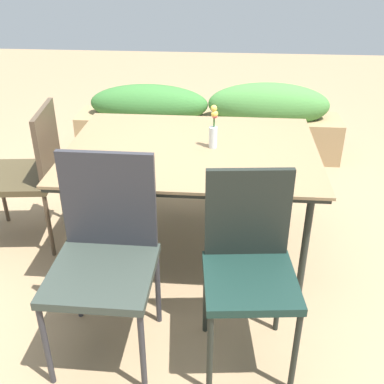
% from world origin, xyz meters
% --- Properties ---
extents(ground_plane, '(12.00, 12.00, 0.00)m').
position_xyz_m(ground_plane, '(0.00, 0.00, 0.00)').
color(ground_plane, '#9E7F5B').
extents(dining_table, '(1.51, 1.13, 0.72)m').
position_xyz_m(dining_table, '(0.04, 0.03, 0.67)').
color(dining_table, '#8C704C').
rests_on(dining_table, ground).
extents(chair_near_right, '(0.46, 0.46, 0.95)m').
position_xyz_m(chair_near_right, '(0.37, -0.84, 0.55)').
color(chair_near_right, '#152E28').
rests_on(chair_near_right, ground).
extents(chair_end_left, '(0.52, 0.52, 0.93)m').
position_xyz_m(chair_end_left, '(-1.02, 0.04, 0.53)').
color(chair_end_left, '#463B25').
rests_on(chair_end_left, ground).
extents(chair_near_left, '(0.48, 0.48, 0.99)m').
position_xyz_m(chair_near_left, '(-0.30, -0.83, 0.56)').
color(chair_near_left, '#313B34').
rests_on(chair_near_left, ground).
extents(flower_vase, '(0.05, 0.05, 0.27)m').
position_xyz_m(flower_vase, '(0.16, 0.04, 0.84)').
color(flower_vase, silver).
rests_on(flower_vase, dining_table).
extents(planter_box, '(2.43, 0.42, 0.70)m').
position_xyz_m(planter_box, '(0.07, 1.54, 0.33)').
color(planter_box, '#9E7F56').
rests_on(planter_box, ground).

